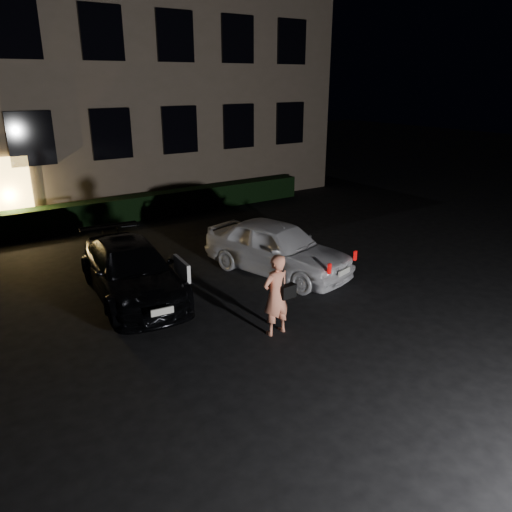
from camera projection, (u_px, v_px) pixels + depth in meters
ground at (318, 341)px, 9.65m from camera, size 80.00×80.00×0.00m
building at (68, 46)px, 19.28m from camera, size 20.00×8.11×12.00m
hedge at (123, 209)px, 17.67m from camera, size 15.00×0.70×0.85m
sedan at (131, 271)px, 11.48m from camera, size 2.21×4.51×1.25m
hatch at (277, 247)px, 12.84m from camera, size 2.66×4.36×1.39m
man at (276, 295)px, 9.69m from camera, size 0.70×0.43×1.66m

